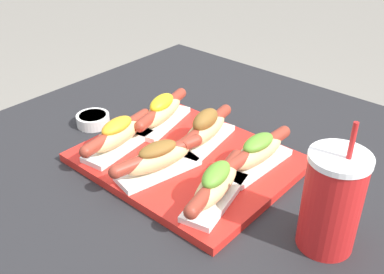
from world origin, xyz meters
name	(u,v)px	position (x,y,z in m)	size (l,w,h in m)	color
serving_tray	(186,161)	(-0.01, 0.00, 0.77)	(0.42, 0.34, 0.02)	red
hot_dog_0	(118,135)	(-0.14, -0.07, 0.81)	(0.08, 0.21, 0.07)	white
hot_dog_1	(158,159)	(-0.01, -0.08, 0.81)	(0.09, 0.21, 0.07)	white
hot_dog_2	(216,185)	(0.13, -0.07, 0.81)	(0.10, 0.21, 0.07)	white
hot_dog_3	(162,111)	(-0.14, 0.07, 0.81)	(0.10, 0.21, 0.07)	white
hot_dog_4	(205,129)	(-0.01, 0.07, 0.81)	(0.09, 0.21, 0.08)	white
hot_dog_5	(257,152)	(0.12, 0.07, 0.81)	(0.07, 0.21, 0.07)	white
sauce_bowl	(93,119)	(-0.29, -0.03, 0.77)	(0.08, 0.08, 0.03)	silver
drink_cup	(332,202)	(0.32, -0.02, 0.85)	(0.10, 0.10, 0.24)	red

